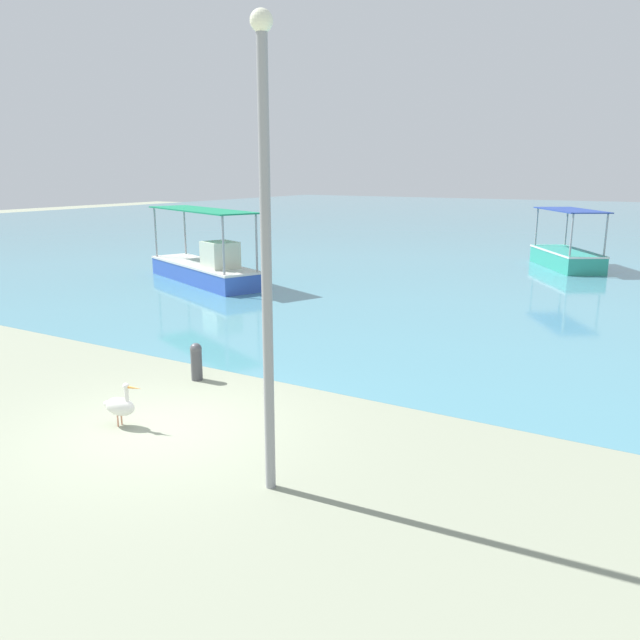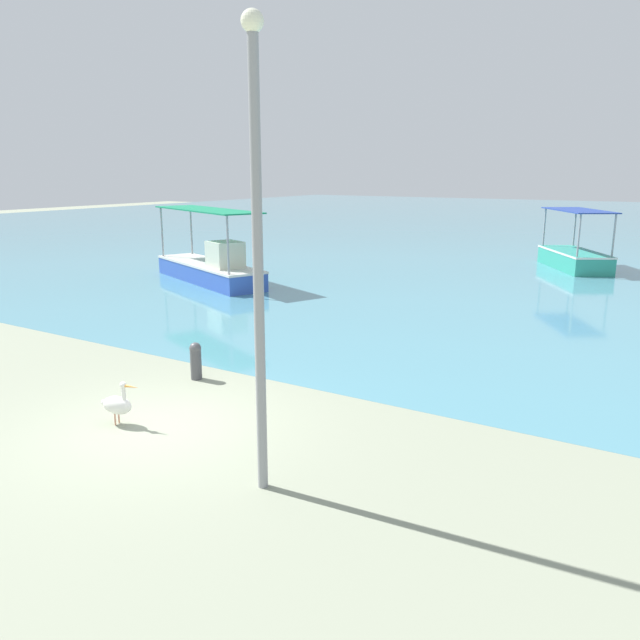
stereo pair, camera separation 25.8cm
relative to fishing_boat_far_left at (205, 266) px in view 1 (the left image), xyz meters
name	(u,v)px [view 1 (the left image)]	position (x,y,z in m)	size (l,w,h in m)	color
ground	(164,428)	(8.90, -11.42, -0.64)	(120.00, 120.00, 0.00)	gray
harbor_water	(586,225)	(8.90, 36.58, -0.64)	(110.00, 90.00, 0.00)	teal
fishing_boat_far_left	(205,266)	(0.00, 0.00, 0.00)	(6.71, 4.05, 2.85)	blue
fishing_boat_center	(567,256)	(11.58, 11.28, -0.08)	(3.90, 4.83, 2.63)	teal
pelican	(120,406)	(8.20, -11.73, -0.27)	(0.80, 0.38, 0.80)	#E0997A
lamp_post	(266,240)	(11.66, -12.17, 2.80)	(0.28, 0.28, 6.16)	gray
mooring_bollard	(196,360)	(7.67, -9.18, -0.21)	(0.25, 0.25, 0.80)	#47474C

